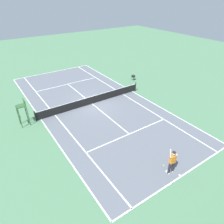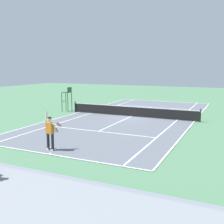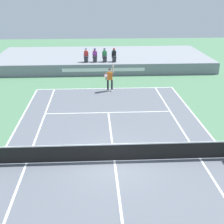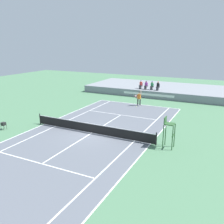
% 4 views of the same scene
% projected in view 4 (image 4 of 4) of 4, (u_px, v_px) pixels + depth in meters
% --- Properties ---
extents(ground_plane, '(80.00, 80.00, 0.00)m').
position_uv_depth(ground_plane, '(91.00, 133.00, 21.66)').
color(ground_plane, '#4C7A56').
extents(court, '(11.08, 23.88, 0.03)m').
position_uv_depth(court, '(91.00, 133.00, 21.66)').
color(court, slate).
rests_on(court, ground).
extents(net, '(11.98, 0.10, 1.07)m').
position_uv_depth(net, '(91.00, 128.00, 21.52)').
color(net, black).
rests_on(net, ground).
extents(barrier_wall, '(21.88, 0.25, 1.08)m').
position_uv_depth(barrier_wall, '(148.00, 95.00, 35.38)').
color(barrier_wall, gray).
rests_on(barrier_wall, ground).
extents(bleacher_platform, '(21.88, 9.77, 1.08)m').
position_uv_depth(bleacher_platform, '(158.00, 89.00, 39.69)').
color(bleacher_platform, gray).
rests_on(bleacher_platform, ground).
extents(spectator_seated_0, '(0.44, 0.60, 1.27)m').
position_uv_depth(spectator_seated_0, '(141.00, 85.00, 36.72)').
color(spectator_seated_0, '#474C56').
rests_on(spectator_seated_0, bleacher_platform).
extents(spectator_seated_1, '(0.44, 0.60, 1.27)m').
position_uv_depth(spectator_seated_1, '(146.00, 85.00, 36.36)').
color(spectator_seated_1, '#474C56').
rests_on(spectator_seated_1, bleacher_platform).
extents(spectator_seated_2, '(0.44, 0.60, 1.27)m').
position_uv_depth(spectator_seated_2, '(152.00, 86.00, 35.97)').
color(spectator_seated_2, '#474C56').
rests_on(spectator_seated_2, bleacher_platform).
extents(spectator_seated_3, '(0.44, 0.60, 1.27)m').
position_uv_depth(spectator_seated_3, '(158.00, 86.00, 35.58)').
color(spectator_seated_3, '#474C56').
rests_on(spectator_seated_3, bleacher_platform).
extents(tennis_player, '(0.79, 0.62, 2.08)m').
position_uv_depth(tennis_player, '(139.00, 98.00, 30.92)').
color(tennis_player, '#232328').
rests_on(tennis_player, ground).
extents(tennis_ball, '(0.07, 0.07, 0.07)m').
position_uv_depth(tennis_ball, '(136.00, 107.00, 30.65)').
color(tennis_ball, '#D1E533').
rests_on(tennis_ball, ground).
extents(umpire_chair, '(0.77, 0.77, 2.44)m').
position_uv_depth(umpire_chair, '(168.00, 128.00, 18.32)').
color(umpire_chair, '#2D562D').
rests_on(umpire_chair, ground).
extents(ball_hopper, '(0.36, 0.36, 0.70)m').
position_uv_depth(ball_hopper, '(3.00, 124.00, 22.46)').
color(ball_hopper, black).
rests_on(ball_hopper, ground).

